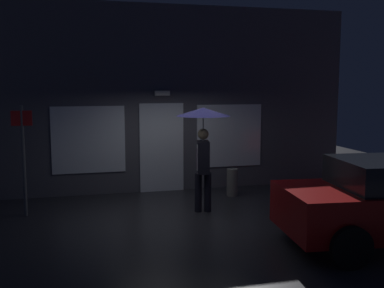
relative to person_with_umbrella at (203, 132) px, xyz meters
The scene contains 5 objects.
ground_plane 1.76m from the person_with_umbrella, 167.74° to the right, with size 18.00×18.00×0.00m, color #26262B.
building_facade 2.36m from the person_with_umbrella, 101.95° to the left, with size 9.80×0.48×4.59m.
person_with_umbrella is the anchor object (origin of this frame).
street_sign_post 3.65m from the person_with_umbrella, behind, with size 0.40×0.07×2.25m.
sidewalk_bollard 2.09m from the person_with_umbrella, 47.38° to the left, with size 0.27×0.27×0.65m, color slate.
Camera 1 is at (-2.13, -9.00, 2.66)m, focal length 43.17 mm.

